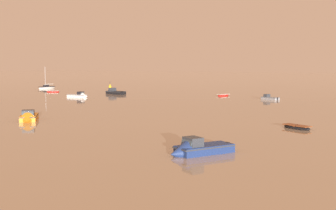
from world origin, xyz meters
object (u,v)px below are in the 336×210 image
motorboat_moored_4 (113,93)px  motorboat_moored_0 (268,98)px  rowboat_moored_1 (223,95)px  channel_buoy (110,86)px  motorboat_moored_1 (80,96)px  rowboat_moored_4 (53,92)px  motorboat_moored_6 (28,118)px  motorboat_moored_5 (196,150)px  rowboat_moored_3 (297,127)px  sailboat_moored_0 (47,88)px

motorboat_moored_4 → motorboat_moored_0: bearing=-168.4°
rowboat_moored_1 → motorboat_moored_4: bearing=121.5°
rowboat_moored_1 → channel_buoy: (-49.39, 15.20, 0.29)m
motorboat_moored_4 → channel_buoy: (-21.45, 24.23, 0.10)m
motorboat_moored_0 → channel_buoy: 65.77m
motorboat_moored_1 → rowboat_moored_4: size_ratio=1.53×
motorboat_moored_1 → motorboat_moored_6: (25.04, -36.29, 0.04)m
rowboat_moored_1 → motorboat_moored_6: (-1.67, -59.21, 0.18)m
motorboat_moored_5 → motorboat_moored_6: size_ratio=1.09×
channel_buoy → motorboat_moored_0: bearing=-17.7°
rowboat_moored_3 → motorboat_moored_5: bearing=-73.5°
motorboat_moored_0 → motorboat_moored_1: (-39.98, -18.14, 0.04)m
motorboat_moored_0 → rowboat_moored_4: 61.03m
motorboat_moored_0 → motorboat_moored_1: 43.90m
motorboat_moored_1 → channel_buoy: bearing=115.1°
motorboat_moored_1 → motorboat_moored_6: 44.09m
sailboat_moored_0 → channel_buoy: sailboat_moored_0 is taller
rowboat_moored_4 → rowboat_moored_3: bearing=-57.6°
motorboat_moored_6 → rowboat_moored_3: bearing=66.6°
motorboat_moored_1 → sailboat_moored_0: (-35.21, 21.68, 0.01)m
rowboat_moored_3 → motorboat_moored_5: (-2.84, -20.53, 0.18)m
motorboat_moored_0 → sailboat_moored_0: 75.26m
motorboat_moored_0 → motorboat_moored_5: 64.20m
motorboat_moored_0 → rowboat_moored_4: motorboat_moored_0 is taller
sailboat_moored_0 → motorboat_moored_5: size_ratio=1.15×
channel_buoy → rowboat_moored_3: bearing=-37.0°
sailboat_moored_0 → motorboat_moored_4: size_ratio=1.14×
rowboat_moored_1 → motorboat_moored_4: size_ratio=0.63×
motorboat_moored_4 → rowboat_moored_3: motorboat_moored_4 is taller
motorboat_moored_0 → motorboat_moored_4: size_ratio=0.76×
motorboat_moored_1 → rowboat_moored_1: bearing=35.0°
motorboat_moored_5 → motorboat_moored_6: 32.02m
rowboat_moored_3 → rowboat_moored_4: 86.56m
rowboat_moored_3 → motorboat_moored_5: size_ratio=0.65×
rowboat_moored_3 → rowboat_moored_4: size_ratio=1.14×
motorboat_moored_1 → motorboat_moored_4: 13.94m
motorboat_moored_0 → motorboat_moored_5: (16.14, -62.14, 0.08)m
channel_buoy → motorboat_moored_1: bearing=-59.2°
motorboat_moored_5 → channel_buoy: bearing=-109.6°
motorboat_moored_6 → rowboat_moored_4: size_ratio=1.61×
rowboat_moored_4 → sailboat_moored_0: bearing=108.6°
motorboat_moored_6 → channel_buoy: bearing=168.5°
motorboat_moored_1 → rowboat_moored_4: 23.19m
motorboat_moored_5 → sailboat_moored_0: bearing=-99.2°
motorboat_moored_0 → motorboat_moored_6: size_ratio=0.84×
motorboat_moored_0 → motorboat_moored_4: 41.42m
rowboat_moored_1 → motorboat_moored_4: 29.36m
sailboat_moored_0 → channel_buoy: 20.67m
motorboat_moored_4 → channel_buoy: 32.36m
motorboat_moored_0 → rowboat_moored_3: motorboat_moored_0 is taller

